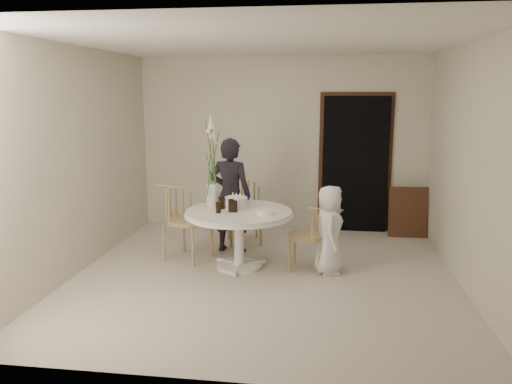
# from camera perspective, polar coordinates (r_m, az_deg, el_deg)

# --- Properties ---
(ground) EXTENTS (4.50, 4.50, 0.00)m
(ground) POSITION_cam_1_polar(r_m,az_deg,el_deg) (6.05, 0.99, -9.55)
(ground) COLOR beige
(ground) RESTS_ON ground
(room_shell) EXTENTS (4.50, 4.50, 4.50)m
(room_shell) POSITION_cam_1_polar(r_m,az_deg,el_deg) (5.68, 1.04, 5.92)
(room_shell) COLOR white
(room_shell) RESTS_ON ground
(doorway) EXTENTS (1.00, 0.10, 2.10)m
(doorway) POSITION_cam_1_polar(r_m,az_deg,el_deg) (7.89, 11.25, 3.07)
(doorway) COLOR black
(doorway) RESTS_ON ground
(door_trim) EXTENTS (1.12, 0.03, 2.22)m
(door_trim) POSITION_cam_1_polar(r_m,az_deg,el_deg) (7.93, 11.25, 3.54)
(door_trim) COLOR #522D1C
(door_trim) RESTS_ON ground
(table) EXTENTS (1.33, 1.33, 0.73)m
(table) POSITION_cam_1_polar(r_m,az_deg,el_deg) (6.14, -1.97, -3.18)
(table) COLOR white
(table) RESTS_ON ground
(picture_frame) EXTENTS (0.58, 0.18, 0.76)m
(picture_frame) POSITION_cam_1_polar(r_m,az_deg,el_deg) (7.87, 16.98, -2.21)
(picture_frame) COLOR #522D1C
(picture_frame) RESTS_ON ground
(chair_far) EXTENTS (0.60, 0.63, 0.91)m
(chair_far) POSITION_cam_1_polar(r_m,az_deg,el_deg) (7.30, -1.49, -1.02)
(chair_far) COLOR tan
(chair_far) RESTS_ON ground
(chair_right) EXTENTS (0.51, 0.48, 0.79)m
(chair_right) POSITION_cam_1_polar(r_m,az_deg,el_deg) (6.12, 6.89, -4.30)
(chair_right) COLOR tan
(chair_right) RESTS_ON ground
(chair_left) EXTENTS (0.68, 0.65, 0.97)m
(chair_left) POSITION_cam_1_polar(r_m,az_deg,el_deg) (6.58, -8.81, -2.23)
(chair_left) COLOR tan
(chair_left) RESTS_ON ground
(girl) EXTENTS (0.62, 0.46, 1.56)m
(girl) POSITION_cam_1_polar(r_m,az_deg,el_deg) (6.76, -2.93, -0.39)
(girl) COLOR black
(girl) RESTS_ON ground
(boy) EXTENTS (0.37, 0.54, 1.08)m
(boy) POSITION_cam_1_polar(r_m,az_deg,el_deg) (6.05, 8.39, -4.30)
(boy) COLOR white
(boy) RESTS_ON ground
(birthday_cake) EXTENTS (0.28, 0.28, 0.19)m
(birthday_cake) POSITION_cam_1_polar(r_m,az_deg,el_deg) (6.26, -2.29, -1.19)
(birthday_cake) COLOR white
(birthday_cake) RESTS_ON table
(cola_tumbler_a) EXTENTS (0.08, 0.08, 0.13)m
(cola_tumbler_a) POSITION_cam_1_polar(r_m,az_deg,el_deg) (6.01, -4.33, -1.77)
(cola_tumbler_a) COLOR black
(cola_tumbler_a) RESTS_ON table
(cola_tumbler_b) EXTENTS (0.08, 0.08, 0.14)m
(cola_tumbler_b) POSITION_cam_1_polar(r_m,az_deg,el_deg) (6.04, -2.45, -1.66)
(cola_tumbler_b) COLOR black
(cola_tumbler_b) RESTS_ON table
(cola_tumbler_c) EXTENTS (0.10, 0.10, 0.16)m
(cola_tumbler_c) POSITION_cam_1_polar(r_m,az_deg,el_deg) (6.21, -3.96, -1.20)
(cola_tumbler_c) COLOR black
(cola_tumbler_c) RESTS_ON table
(cola_tumbler_d) EXTENTS (0.09, 0.09, 0.16)m
(cola_tumbler_d) POSITION_cam_1_polar(r_m,az_deg,el_deg) (6.04, -2.86, -1.57)
(cola_tumbler_d) COLOR black
(cola_tumbler_d) RESTS_ON table
(plate_stack) EXTENTS (0.24, 0.24, 0.05)m
(plate_stack) POSITION_cam_1_polar(r_m,az_deg,el_deg) (5.93, 1.13, -2.31)
(plate_stack) COLOR white
(plate_stack) RESTS_ON table
(flower_vase) EXTENTS (0.16, 0.16, 1.18)m
(flower_vase) POSITION_cam_1_polar(r_m,az_deg,el_deg) (6.27, -5.01, 2.38)
(flower_vase) COLOR silver
(flower_vase) RESTS_ON table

